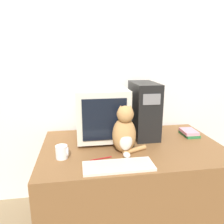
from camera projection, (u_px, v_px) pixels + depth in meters
The scene contains 9 objects.
wall_back at pixel (121, 73), 2.10m from camera, with size 7.00×0.05×2.50m.
desk at pixel (131, 185), 1.84m from camera, with size 1.43×0.89×0.72m.
crt_monitor at pixel (102, 113), 1.84m from camera, with size 0.42×0.42×0.44m.
computer_tower at pixel (144, 110), 1.91m from camera, with size 0.20×0.39×0.48m.
keyboard at pixel (118, 166), 1.40m from camera, with size 0.46×0.17×0.02m.
cat at pixel (125, 132), 1.58m from camera, with size 0.26×0.21×0.37m.
book_stack at pixel (189, 133), 1.96m from camera, with size 0.13×0.18×0.05m.
pen at pixel (101, 159), 1.52m from camera, with size 0.15×0.04×0.01m.
mug at pixel (62, 152), 1.52m from camera, with size 0.09×0.08×0.09m.
Camera 1 is at (-0.42, -1.14, 1.42)m, focal length 35.00 mm.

